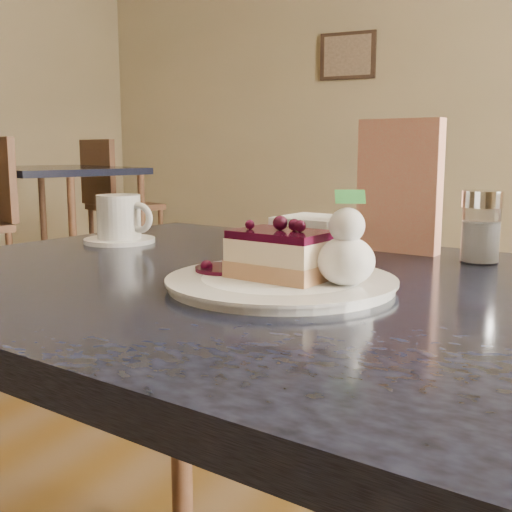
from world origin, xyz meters
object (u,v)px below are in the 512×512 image
at_px(cheesecake_slice, 281,255).
at_px(coffee_set, 120,221).
at_px(bg_table_far_left, 59,275).
at_px(main_table, 302,339).
at_px(dessert_plate, 281,283).

height_order(cheesecake_slice, coffee_set, coffee_set).
xyz_separation_m(coffee_set, bg_table_far_left, (-2.27, 2.24, -0.70)).
height_order(coffee_set, bg_table_far_left, coffee_set).
distance_m(main_table, bg_table_far_left, 3.66).
distance_m(dessert_plate, bg_table_far_left, 3.70).
distance_m(main_table, dessert_plate, 0.10).
xyz_separation_m(main_table, coffee_set, (-0.42, 0.17, 0.12)).
relative_size(dessert_plate, bg_table_far_left, 0.14).
relative_size(cheesecake_slice, coffee_set, 0.96).
relative_size(coffee_set, bg_table_far_left, 0.07).
bearing_deg(coffee_set, main_table, -22.23).
relative_size(dessert_plate, coffee_set, 2.02).
bearing_deg(bg_table_far_left, main_table, -19.99).
height_order(dessert_plate, cheesecake_slice, cheesecake_slice).
bearing_deg(main_table, coffee_set, 167.76).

